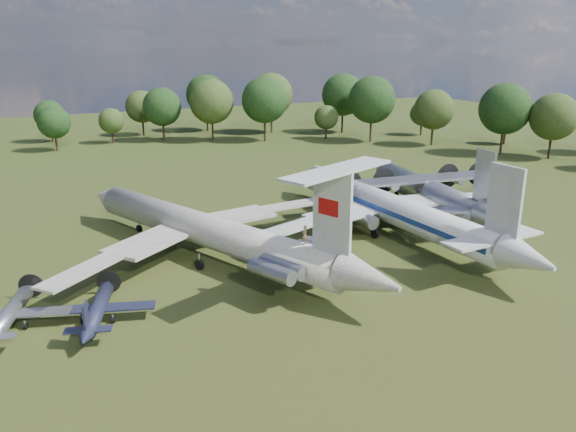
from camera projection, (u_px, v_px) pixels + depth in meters
name	position (u px, v px, depth m)	size (l,w,h in m)	color
ground	(226.00, 268.00, 60.14)	(300.00, 300.00, 0.00)	#254416
il62_airliner	(208.00, 237.00, 62.32)	(39.34, 51.14, 5.02)	silver
tu104_jet	(389.00, 213.00, 70.90)	(37.78, 50.37, 5.04)	silver
an12_transport	(427.00, 196.00, 79.29)	(32.70, 36.55, 4.81)	gray
small_prop_west	(98.00, 312.00, 48.20)	(9.60, 13.09, 1.92)	black
small_prop_northwest	(10.00, 318.00, 47.15)	(9.83, 13.41, 1.97)	#A6A9AE
person_on_il62	(305.00, 235.00, 52.35)	(0.69, 0.45, 1.88)	#91714A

